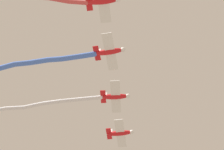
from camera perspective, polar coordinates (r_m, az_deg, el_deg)
The scene contains 6 objects.
airplane_lead at distance 57.22m, azimuth -1.33°, elevation 10.91°, with size 5.80×6.23×1.75m.
airplane_left_wing at distance 61.53m, azimuth -0.33°, elevation 3.48°, with size 6.04×6.01×1.75m.
smoke_trail_left_wing at distance 63.97m, azimuth -13.22°, elevation 1.43°, with size 17.78×17.80×1.94m.
airplane_right_wing at distance 66.29m, azimuth 0.51°, elevation -3.20°, with size 5.66×6.41×1.75m.
smoke_trail_right_wing at distance 71.79m, azimuth -15.01°, elevation -5.23°, with size 21.58×27.48×2.71m.
airplane_slot at distance 72.25m, azimuth 1.23°, elevation -8.59°, with size 5.86×6.18×1.75m.
Camera 1 is at (24.09, 27.71, 4.28)m, focal length 61.74 mm.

